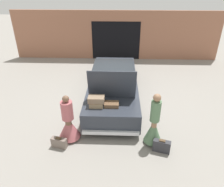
# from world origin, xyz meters

# --- Properties ---
(ground_plane) EXTENTS (40.00, 40.00, 0.00)m
(ground_plane) POSITION_xyz_m (0.00, 0.00, 0.00)
(ground_plane) COLOR gray
(garage_wall_back) EXTENTS (12.00, 0.14, 2.80)m
(garage_wall_back) POSITION_xyz_m (0.00, 4.82, 1.39)
(garage_wall_back) COLOR #9E664C
(garage_wall_back) RESTS_ON ground_plane
(car) EXTENTS (1.92, 5.26, 1.92)m
(car) POSITION_xyz_m (-0.00, 0.02, 0.61)
(car) COLOR #2D333D
(car) RESTS_ON ground_plane
(person_left) EXTENTS (0.68, 0.68, 1.55)m
(person_left) POSITION_xyz_m (-1.30, -2.58, 0.55)
(person_left) COLOR brown
(person_left) RESTS_ON ground_plane
(person_right) EXTENTS (0.55, 0.55, 1.73)m
(person_right) POSITION_xyz_m (1.30, -2.70, 0.62)
(person_right) COLOR #997051
(person_right) RESTS_ON ground_plane
(suitcase_beside_left_person) EXTENTS (0.49, 0.27, 0.35)m
(suitcase_beside_left_person) POSITION_xyz_m (-1.53, -3.00, 0.16)
(suitcase_beside_left_person) COLOR #75665B
(suitcase_beside_left_person) RESTS_ON ground_plane
(suitcase_beside_right_person) EXTENTS (0.53, 0.30, 0.42)m
(suitcase_beside_right_person) POSITION_xyz_m (1.51, -3.07, 0.20)
(suitcase_beside_right_person) COLOR #2D2D33
(suitcase_beside_right_person) RESTS_ON ground_plane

